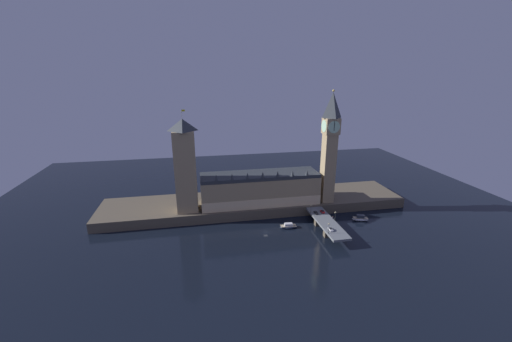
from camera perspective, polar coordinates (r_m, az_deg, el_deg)
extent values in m
plane|color=black|center=(202.62, 1.77, -11.04)|extent=(400.00, 400.00, 0.00)
cube|color=brown|center=(235.54, -0.28, -5.86)|extent=(220.00, 42.00, 6.91)
cube|color=tan|center=(224.94, 0.68, -3.39)|extent=(83.22, 23.54, 19.46)
cube|color=beige|center=(216.49, 1.30, -6.03)|extent=(83.22, 0.20, 7.01)
cube|color=#2D3338|center=(221.30, 0.69, -0.74)|extent=(83.22, 21.66, 2.40)
cone|color=#2D3338|center=(207.02, -7.25, -1.21)|extent=(2.40, 2.40, 4.28)
cone|color=#2D3338|center=(207.82, -4.39, -1.04)|extent=(2.40, 2.40, 4.28)
cone|color=#2D3338|center=(209.13, -1.55, -0.88)|extent=(2.40, 2.40, 4.28)
cone|color=#2D3338|center=(210.95, 1.24, -0.71)|extent=(2.40, 2.40, 4.28)
cone|color=#2D3338|center=(213.27, 3.97, -0.55)|extent=(2.40, 2.40, 4.28)
cone|color=#2D3338|center=(216.06, 6.64, -0.39)|extent=(2.40, 2.40, 4.28)
cone|color=#2D3338|center=(219.31, 9.24, -0.23)|extent=(2.40, 2.40, 4.28)
cube|color=tan|center=(228.30, 12.95, 0.47)|extent=(8.44, 8.44, 49.62)
cube|color=tan|center=(221.63, 13.48, 7.98)|extent=(9.96, 9.96, 11.00)
cylinder|color=#B7E5B7|center=(217.05, 14.03, 7.75)|extent=(8.24, 0.25, 8.24)
cylinder|color=#B7E5B7|center=(226.24, 12.96, 8.20)|extent=(8.24, 0.25, 8.24)
cylinder|color=#B7E5B7|center=(223.76, 14.69, 7.98)|extent=(0.25, 8.24, 8.24)
cylinder|color=#B7E5B7|center=(219.61, 12.26, 7.98)|extent=(0.25, 8.24, 8.24)
cube|color=black|center=(216.79, 14.06, 7.91)|extent=(0.36, 0.10, 6.18)
pyramid|color=#2D3338|center=(219.90, 13.74, 11.58)|extent=(9.96, 9.96, 16.99)
sphere|color=gold|center=(219.24, 13.92, 13.99)|extent=(1.60, 1.60, 1.60)
cube|color=tan|center=(211.69, -12.67, -0.14)|extent=(13.68, 13.68, 54.62)
pyramid|color=#2D3338|center=(204.74, -13.25, 8.18)|extent=(13.96, 13.96, 7.52)
cylinder|color=#99999E|center=(203.82, -13.38, 10.06)|extent=(0.24, 0.24, 6.00)
cube|color=gold|center=(203.54, -13.11, 10.66)|extent=(2.00, 0.08, 1.20)
cube|color=slate|center=(206.99, 12.75, -9.12)|extent=(11.32, 46.00, 1.40)
cube|color=brown|center=(202.22, 13.55, -10.84)|extent=(9.62, 3.20, 4.86)
cube|color=brown|center=(214.64, 11.88, -8.99)|extent=(9.62, 3.20, 4.86)
cube|color=black|center=(215.89, 10.86, -7.48)|extent=(1.77, 4.80, 0.71)
cube|color=black|center=(215.65, 10.86, -7.34)|extent=(1.45, 2.16, 0.45)
cylinder|color=black|center=(216.93, 10.50, -7.39)|extent=(0.22, 0.64, 0.64)
cylinder|color=black|center=(217.52, 10.92, -7.35)|extent=(0.22, 0.64, 0.64)
cylinder|color=black|center=(214.43, 10.79, -7.71)|extent=(0.22, 0.64, 0.64)
cylinder|color=black|center=(215.02, 11.21, -7.67)|extent=(0.22, 0.64, 0.64)
cube|color=silver|center=(196.24, 13.41, -10.28)|extent=(1.76, 4.49, 0.85)
cube|color=black|center=(195.94, 13.42, -10.11)|extent=(1.44, 2.02, 0.45)
cylinder|color=black|center=(197.16, 13.01, -10.21)|extent=(0.22, 0.64, 0.64)
cylinder|color=black|center=(197.80, 13.47, -10.15)|extent=(0.22, 0.64, 0.64)
cylinder|color=black|center=(194.93, 13.34, -10.57)|extent=(0.22, 0.64, 0.64)
cylinder|color=black|center=(195.58, 13.80, -10.51)|extent=(0.22, 0.64, 0.64)
cube|color=red|center=(218.42, 12.00, -7.24)|extent=(1.94, 4.07, 0.78)
cube|color=black|center=(218.17, 12.01, -7.09)|extent=(1.59, 1.83, 0.45)
cylinder|color=black|center=(217.82, 12.34, -7.41)|extent=(0.22, 0.64, 0.64)
cylinder|color=black|center=(217.13, 11.89, -7.46)|extent=(0.22, 0.64, 0.64)
cylinder|color=black|center=(219.92, 12.09, -7.14)|extent=(0.22, 0.64, 0.64)
cylinder|color=black|center=(219.24, 11.64, -7.19)|extent=(0.22, 0.64, 0.64)
cylinder|color=black|center=(210.43, 13.76, -8.39)|extent=(0.28, 0.28, 0.88)
cylinder|color=#47384C|center=(210.08, 13.78, -8.19)|extent=(0.38, 0.38, 0.73)
sphere|color=tan|center=(209.88, 13.79, -8.07)|extent=(0.24, 0.24, 0.24)
cylinder|color=#2D3333|center=(192.63, 13.00, -10.92)|extent=(0.56, 0.56, 0.50)
cylinder|color=#2D3333|center=(191.28, 13.06, -10.14)|extent=(0.18, 0.18, 5.40)
sphere|color=#F9E5A3|center=(189.82, 13.13, -9.27)|extent=(0.60, 0.60, 0.60)
sphere|color=#F9E5A3|center=(189.80, 13.00, -9.38)|extent=(0.44, 0.44, 0.44)
sphere|color=#F9E5A3|center=(190.15, 13.25, -9.35)|extent=(0.44, 0.44, 0.44)
cylinder|color=#2D3333|center=(208.67, 14.14, -8.71)|extent=(0.56, 0.56, 0.50)
cylinder|color=#2D3333|center=(207.50, 14.19, -8.03)|extent=(0.18, 0.18, 4.97)
sphere|color=#F9E5A3|center=(206.25, 14.25, -7.26)|extent=(0.60, 0.60, 0.60)
sphere|color=#F9E5A3|center=(206.21, 14.13, -7.37)|extent=(0.44, 0.44, 0.44)
sphere|color=#F9E5A3|center=(206.57, 14.36, -7.34)|extent=(0.44, 0.44, 0.44)
cylinder|color=#2D3333|center=(216.91, 9.92, -7.38)|extent=(0.56, 0.56, 0.50)
cylinder|color=#2D3333|center=(215.87, 9.95, -6.77)|extent=(0.18, 0.18, 4.57)
sphere|color=#F9E5A3|center=(214.74, 9.99, -6.08)|extent=(0.60, 0.60, 0.60)
sphere|color=#F9E5A3|center=(214.72, 9.88, -6.18)|extent=(0.44, 0.44, 0.44)
sphere|color=#F9E5A3|center=(215.03, 10.10, -6.15)|extent=(0.44, 0.44, 0.44)
ellipsoid|color=#1E2842|center=(208.22, 5.91, -10.05)|extent=(11.75, 5.46, 1.59)
cube|color=tan|center=(207.89, 5.92, -9.87)|extent=(10.31, 4.44, 0.24)
cube|color=silver|center=(207.48, 5.93, -9.65)|extent=(5.35, 3.25, 1.59)
ellipsoid|color=white|center=(228.00, 18.42, -8.30)|extent=(11.71, 7.05, 2.10)
cube|color=tan|center=(227.60, 18.44, -8.08)|extent=(10.21, 5.89, 0.24)
cube|color=#2D333D|center=(227.12, 18.47, -7.81)|extent=(5.47, 3.85, 2.10)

